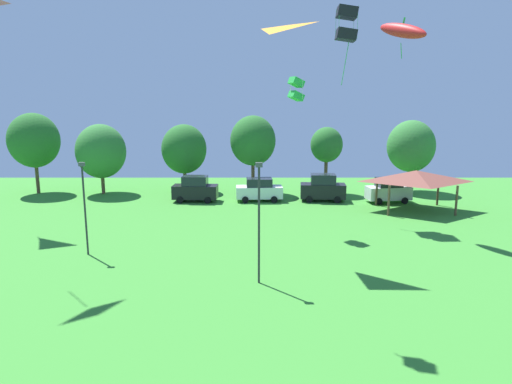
# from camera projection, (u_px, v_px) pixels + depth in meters

# --- Properties ---
(kite_flying_3) EXTENTS (1.28, 1.23, 1.76)m
(kite_flying_3) POSITION_uv_depth(u_px,v_px,m) (296.00, 89.00, 33.15)
(kite_flying_3) COLOR green
(kite_flying_4) EXTENTS (3.06, 4.39, 2.92)m
(kite_flying_4) POSITION_uv_depth(u_px,v_px,m) (402.00, 31.00, 32.31)
(kite_flying_4) COLOR red
(kite_flying_5) EXTENTS (1.68, 1.58, 6.10)m
(kite_flying_5) POSITION_uv_depth(u_px,v_px,m) (346.00, 24.00, 35.94)
(kite_flying_5) COLOR black
(kite_flying_6) EXTENTS (3.60, 3.43, 0.79)m
(kite_flying_6) POSITION_uv_depth(u_px,v_px,m) (269.00, 54.00, 26.27)
(kite_flying_6) COLOR orange
(parked_car_leftmost) EXTENTS (4.38, 2.19, 2.51)m
(parked_car_leftmost) POSITION_uv_depth(u_px,v_px,m) (195.00, 189.00, 44.29)
(parked_car_leftmost) COLOR black
(parked_car_leftmost) RESTS_ON ground
(parked_car_second_from_left) EXTENTS (4.59, 2.27, 2.25)m
(parked_car_second_from_left) POSITION_uv_depth(u_px,v_px,m) (259.00, 190.00, 44.58)
(parked_car_second_from_left) COLOR silver
(parked_car_second_from_left) RESTS_ON ground
(parked_car_third_from_left) EXTENTS (4.46, 2.37, 2.66)m
(parked_car_third_from_left) POSITION_uv_depth(u_px,v_px,m) (323.00, 188.00, 44.52)
(parked_car_third_from_left) COLOR black
(parked_car_third_from_left) RESTS_ON ground
(parked_car_rightmost_in_row) EXTENTS (4.35, 2.36, 2.41)m
(parked_car_rightmost_in_row) POSITION_uv_depth(u_px,v_px,m) (388.00, 190.00, 43.87)
(parked_car_rightmost_in_row) COLOR silver
(parked_car_rightmost_in_row) RESTS_ON ground
(park_pavilion) EXTENTS (7.43, 5.20, 3.60)m
(park_pavilion) POSITION_uv_depth(u_px,v_px,m) (416.00, 176.00, 40.31)
(park_pavilion) COLOR brown
(park_pavilion) RESTS_ON ground
(light_post_0) EXTENTS (0.36, 0.20, 6.45)m
(light_post_0) POSITION_uv_depth(u_px,v_px,m) (259.00, 217.00, 23.59)
(light_post_0) COLOR #2D2D33
(light_post_0) RESTS_ON ground
(light_post_1) EXTENTS (0.36, 0.20, 5.87)m
(light_post_1) POSITION_uv_depth(u_px,v_px,m) (84.00, 203.00, 28.20)
(light_post_1) COLOR #2D2D33
(light_post_1) RESTS_ON ground
(treeline_tree_0) EXTENTS (5.18, 5.18, 8.47)m
(treeline_tree_0) POSITION_uv_depth(u_px,v_px,m) (33.00, 141.00, 47.63)
(treeline_tree_0) COLOR brown
(treeline_tree_0) RESTS_ON ground
(treeline_tree_1) EXTENTS (5.13, 5.13, 7.33)m
(treeline_tree_1) POSITION_uv_depth(u_px,v_px,m) (101.00, 151.00, 47.56)
(treeline_tree_1) COLOR brown
(treeline_tree_1) RESTS_ON ground
(treeline_tree_2) EXTENTS (4.81, 4.81, 7.24)m
(treeline_tree_2) POSITION_uv_depth(u_px,v_px,m) (184.00, 149.00, 48.95)
(treeline_tree_2) COLOR brown
(treeline_tree_2) RESTS_ON ground
(treeline_tree_3) EXTENTS (4.75, 4.75, 8.20)m
(treeline_tree_3) POSITION_uv_depth(u_px,v_px,m) (253.00, 141.00, 47.65)
(treeline_tree_3) COLOR brown
(treeline_tree_3) RESTS_ON ground
(treeline_tree_4) EXTENTS (3.36, 3.36, 7.01)m
(treeline_tree_4) POSITION_uv_depth(u_px,v_px,m) (326.00, 145.00, 47.81)
(treeline_tree_4) COLOR brown
(treeline_tree_4) RESTS_ON ground
(treeline_tree_5) EXTENTS (5.02, 5.02, 7.69)m
(treeline_tree_5) POSITION_uv_depth(u_px,v_px,m) (411.00, 146.00, 48.62)
(treeline_tree_5) COLOR brown
(treeline_tree_5) RESTS_ON ground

